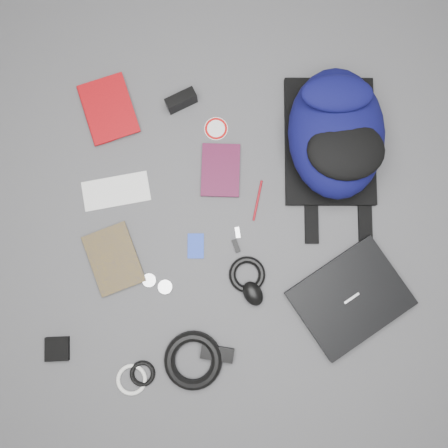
{
  "coord_description": "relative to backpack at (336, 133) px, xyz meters",
  "views": [
    {
      "loc": [
        -0.01,
        -0.16,
        1.52
      ],
      "look_at": [
        0.0,
        0.0,
        0.02
      ],
      "focal_mm": 35.0,
      "sensor_mm": 36.0,
      "label": 1
    }
  ],
  "objects": [
    {
      "name": "headphone_right",
      "position": [
        -0.67,
        -0.44,
        -0.1
      ],
      "size": [
        0.06,
        0.06,
        0.01
      ],
      "primitive_type": "cylinder",
      "rotation": [
        0.0,
        0.0,
        -0.26
      ],
      "color": "silver",
      "rests_on": "ground"
    },
    {
      "name": "pouch",
      "position": [
        -1.0,
        -0.64,
        -0.09
      ],
      "size": [
        0.08,
        0.08,
        0.02
      ],
      "primitive_type": "cube",
      "rotation": [
        0.0,
        0.0,
        -0.05
      ],
      "color": "black",
      "rests_on": "ground"
    },
    {
      "name": "backpack",
      "position": [
        0.0,
        0.0,
        0.0
      ],
      "size": [
        0.39,
        0.53,
        0.21
      ],
      "primitive_type": null,
      "rotation": [
        0.0,
        0.0,
        -0.09
      ],
      "color": "#080833",
      "rests_on": "ground"
    },
    {
      "name": "mouse",
      "position": [
        -0.32,
        -0.51,
        -0.08
      ],
      "size": [
        0.09,
        0.11,
        0.05
      ],
      "primitive_type": "ellipsoid",
      "rotation": [
        0.0,
        0.0,
        0.42
      ],
      "color": "black",
      "rests_on": "ground"
    },
    {
      "name": "laptop",
      "position": [
        0.01,
        -0.55,
        -0.09
      ],
      "size": [
        0.45,
        0.42,
        0.04
      ],
      "primitive_type": "cube",
      "rotation": [
        0.0,
        0.0,
        0.5
      ],
      "color": "black",
      "rests_on": "ground"
    },
    {
      "name": "pen_red",
      "position": [
        -0.27,
        -0.19,
        -0.1
      ],
      "size": [
        0.05,
        0.14,
        0.01
      ],
      "primitive_type": "cylinder",
      "rotation": [
        1.57,
        0.0,
        -0.29
      ],
      "color": "maroon",
      "rests_on": "ground"
    },
    {
      "name": "usb_silver",
      "position": [
        -0.35,
        -0.3,
        -0.1
      ],
      "size": [
        0.02,
        0.04,
        0.01
      ],
      "primitive_type": "cube",
      "rotation": [
        0.0,
        0.0,
        0.06
      ],
      "color": "silver",
      "rests_on": "ground"
    },
    {
      "name": "white_cable_coil",
      "position": [
        -0.76,
        -0.76,
        -0.1
      ],
      "size": [
        0.14,
        0.14,
        0.01
      ],
      "primitive_type": "torus",
      "rotation": [
        0.0,
        0.0,
        0.4
      ],
      "color": "white",
      "rests_on": "ground"
    },
    {
      "name": "headphone_left",
      "position": [
        -0.62,
        -0.46,
        -0.1
      ],
      "size": [
        0.07,
        0.07,
        0.01
      ],
      "primitive_type": "cylinder",
      "rotation": [
        0.0,
        0.0,
        -0.42
      ],
      "color": "silver",
      "rests_on": "ground"
    },
    {
      "name": "usb_black",
      "position": [
        -0.36,
        -0.34,
        -0.1
      ],
      "size": [
        0.03,
        0.05,
        0.01
      ],
      "primitive_type": "cube",
      "rotation": [
        0.0,
        0.0,
        0.26
      ],
      "color": "black",
      "rests_on": "ground"
    },
    {
      "name": "textbook_red",
      "position": [
        -0.86,
        0.16,
        -0.09
      ],
      "size": [
        0.22,
        0.27,
        0.03
      ],
      "primitive_type": "imported",
      "rotation": [
        0.0,
        0.0,
        0.24
      ],
      "color": "#960810",
      "rests_on": "ground"
    },
    {
      "name": "sticker_disc",
      "position": [
        -0.4,
        0.08,
        -0.1
      ],
      "size": [
        0.11,
        0.11,
        0.0
      ],
      "primitive_type": "cylinder",
      "rotation": [
        0.0,
        0.0,
        0.36
      ],
      "color": "white",
      "rests_on": "ground"
    },
    {
      "name": "envelope",
      "position": [
        -0.77,
        -0.11,
        -0.1
      ],
      "size": [
        0.24,
        0.13,
        0.0
      ],
      "primitive_type": "cube",
      "rotation": [
        0.0,
        0.0,
        0.1
      ],
      "color": "white",
      "rests_on": "ground"
    },
    {
      "name": "earbud_coil",
      "position": [
        -0.72,
        -0.75,
        -0.1
      ],
      "size": [
        0.1,
        0.1,
        0.02
      ],
      "primitive_type": "torus",
      "rotation": [
        0.0,
        0.0,
        0.23
      ],
      "color": "black",
      "rests_on": "ground"
    },
    {
      "name": "dvd_case",
      "position": [
        -0.4,
        -0.07,
        -0.1
      ],
      "size": [
        0.16,
        0.2,
        0.01
      ],
      "primitive_type": "cube",
      "rotation": [
        0.0,
        0.0,
        -0.11
      ],
      "color": "#3F0C23",
      "rests_on": "ground"
    },
    {
      "name": "power_brick",
      "position": [
        -0.46,
        -0.7,
        -0.09
      ],
      "size": [
        0.12,
        0.07,
        0.03
      ],
      "primitive_type": "cube",
      "rotation": [
        0.0,
        0.0,
        -0.25
      ],
      "color": "black",
      "rests_on": "ground"
    },
    {
      "name": "cable_coil",
      "position": [
        -0.34,
        -0.44,
        -0.09
      ],
      "size": [
        0.16,
        0.16,
        0.02
      ],
      "primitive_type": "torus",
      "rotation": [
        0.0,
        0.0,
        0.37
      ],
      "color": "black",
      "rests_on": "ground"
    },
    {
      "name": "id_badge",
      "position": [
        -0.5,
        -0.33,
        -0.1
      ],
      "size": [
        0.06,
        0.09,
        0.0
      ],
      "primitive_type": "cube",
      "rotation": [
        0.0,
        0.0,
        -0.08
      ],
      "color": "#1837B7",
      "rests_on": "ground"
    },
    {
      "name": "ground",
      "position": [
        -0.4,
        -0.26,
        -0.1
      ],
      "size": [
        4.0,
        4.0,
        0.0
      ],
      "primitive_type": "plane",
      "color": "#4F4F51",
      "rests_on": "ground"
    },
    {
      "name": "comic_book",
      "position": [
        -0.87,
        -0.38,
        -0.1
      ],
      "size": [
        0.22,
        0.26,
        0.02
      ],
      "primitive_type": "imported",
      "rotation": [
        0.0,
        0.0,
        0.28
      ],
      "color": "#9C810B",
      "rests_on": "ground"
    },
    {
      "name": "power_cord_coil",
      "position": [
        -0.54,
        -0.72,
        -0.09
      ],
      "size": [
        0.22,
        0.22,
        0.04
      ],
      "primitive_type": "torus",
      "rotation": [
        0.0,
        0.0,
        -0.12
      ],
      "color": "black",
      "rests_on": "ground"
    },
    {
      "name": "compact_camera",
      "position": [
        -0.51,
        0.19,
        -0.07
      ],
      "size": [
        0.12,
        0.08,
        0.06
      ],
      "primitive_type": "cube",
      "rotation": [
        0.0,
        0.0,
        0.38
      ],
      "color": "black",
      "rests_on": "ground"
    },
    {
      "name": "pen_teal",
      "position": [
        -0.38,
        -0.1,
        -0.1
      ],
      "size": [
        0.02,
        0.13,
        0.01
      ],
      "primitive_type": "cylinder",
      "rotation": [
        1.57,
        0.0,
        0.06
      ],
      "color": "#0D7B6C",
      "rests_on": "ground"
    }
  ]
}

